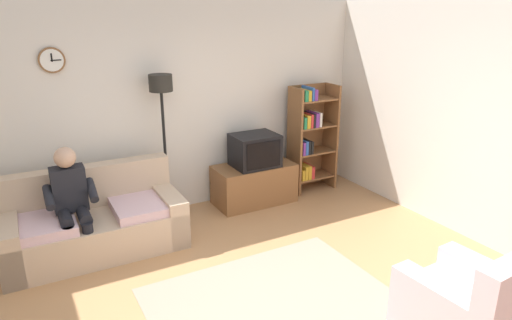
{
  "coord_description": "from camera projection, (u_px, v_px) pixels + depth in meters",
  "views": [
    {
      "loc": [
        -1.74,
        -2.92,
        2.58
      ],
      "look_at": [
        0.42,
        1.0,
        1.09
      ],
      "focal_mm": 31.93,
      "sensor_mm": 36.0,
      "label": 1
    }
  ],
  "objects": [
    {
      "name": "ground_plane",
      "position": [
        269.0,
        315.0,
        4.04
      ],
      "size": [
        12.0,
        12.0,
        0.0
      ],
      "primitive_type": "plane",
      "color": "#B27F51"
    },
    {
      "name": "back_wall_assembly",
      "position": [
        165.0,
        110.0,
        5.82
      ],
      "size": [
        6.2,
        0.17,
        2.7
      ],
      "color": "silver",
      "rests_on": "ground_plane"
    },
    {
      "name": "right_wall",
      "position": [
        498.0,
        129.0,
        4.92
      ],
      "size": [
        0.12,
        5.8,
        2.7
      ],
      "primitive_type": "cube",
      "color": "silver",
      "rests_on": "ground_plane"
    },
    {
      "name": "couch",
      "position": [
        94.0,
        224.0,
        5.04
      ],
      "size": [
        1.91,
        0.9,
        0.9
      ],
      "color": "tan",
      "rests_on": "ground_plane"
    },
    {
      "name": "tv_stand",
      "position": [
        254.0,
        184.0,
        6.31
      ],
      "size": [
        1.1,
        0.56,
        0.55
      ],
      "color": "brown",
      "rests_on": "ground_plane"
    },
    {
      "name": "tv",
      "position": [
        255.0,
        150.0,
        6.14
      ],
      "size": [
        0.6,
        0.49,
        0.44
      ],
      "color": "black",
      "rests_on": "tv_stand"
    },
    {
      "name": "bookshelf",
      "position": [
        309.0,
        137.0,
        6.64
      ],
      "size": [
        0.68,
        0.36,
        1.55
      ],
      "color": "brown",
      "rests_on": "ground_plane"
    },
    {
      "name": "floor_lamp",
      "position": [
        162.0,
        108.0,
        5.47
      ],
      "size": [
        0.28,
        0.28,
        1.85
      ],
      "color": "black",
      "rests_on": "ground_plane"
    },
    {
      "name": "armchair_near_bookshelf",
      "position": [
        467.0,
        307.0,
        3.68
      ],
      "size": [
        0.85,
        0.92,
        0.9
      ],
      "color": "beige",
      "rests_on": "ground_plane"
    },
    {
      "name": "area_rug",
      "position": [
        275.0,
        304.0,
        4.19
      ],
      "size": [
        2.2,
        1.7,
        0.01
      ],
      "primitive_type": "cube",
      "color": "gray",
      "rests_on": "ground_plane"
    },
    {
      "name": "person_on_couch",
      "position": [
        72.0,
        199.0,
        4.73
      ],
      "size": [
        0.51,
        0.54,
        1.24
      ],
      "color": "black",
      "rests_on": "ground_plane"
    }
  ]
}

